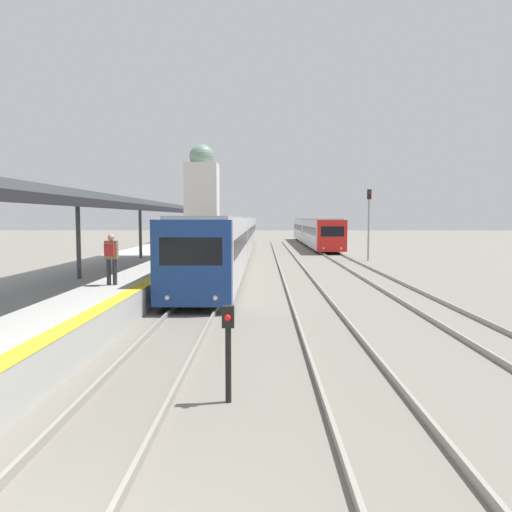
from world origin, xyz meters
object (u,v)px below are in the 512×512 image
Objects in this scene: signal_post_near at (228,342)px; signal_mast_far at (369,216)px; person_on_platform at (111,255)px; train_far at (313,230)px; train_near at (235,235)px.

signal_mast_far reaches higher than signal_post_near.
train_far reaches higher than person_on_platform.
signal_post_near is 0.32× the size of signal_mast_far.
train_near reaches higher than person_on_platform.
train_near reaches higher than train_far.
signal_mast_far reaches higher than person_on_platform.
person_on_platform is 9.16m from signal_post_near.
person_on_platform is 0.03× the size of train_near.
train_near is 10.70m from signal_mast_far.
person_on_platform is 41.94m from train_far.
person_on_platform is 0.33× the size of signal_mast_far.
train_far is at bearing 64.78° from train_near.
train_near is at bearing 93.01° from signal_post_near.
train_far is (10.63, 40.57, -0.18)m from person_on_platform.
signal_mast_far is at bearing 57.60° from person_on_platform.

